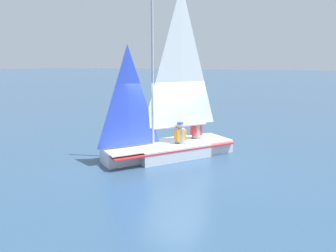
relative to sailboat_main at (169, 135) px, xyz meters
name	(u,v)px	position (x,y,z in m)	size (l,w,h in m)	color
ground_plane	(168,156)	(-0.02, -0.02, -0.74)	(260.00, 260.00, 0.00)	#2D4C6B
sailboat_main	(169,135)	(0.00, 0.00, 0.00)	(3.87, 4.51, 5.74)	silver
sailor_helm	(180,138)	(0.34, 0.19, -0.10)	(0.42, 0.43, 1.16)	black
sailor_crew	(196,133)	(0.57, 1.12, -0.10)	(0.42, 0.43, 1.16)	black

